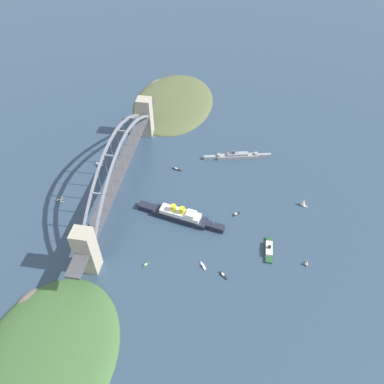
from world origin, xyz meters
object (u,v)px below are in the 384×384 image
naval_cruiser (237,156)px  small_boat_0 (203,266)px  seaplane_taxiing_near_bridge (61,200)px  seaplane_second_in_formation (100,164)px  ocean_liner (180,215)px  small_boat_5 (236,214)px  small_boat_3 (177,169)px  small_boat_6 (303,202)px  small_boat_4 (223,275)px  small_boat_1 (307,263)px  harbor_ferry_steamer (269,249)px  harbor_arch_bridge (121,170)px  small_boat_2 (146,265)px

naval_cruiser → small_boat_0: naval_cruiser is taller
seaplane_taxiing_near_bridge → seaplane_second_in_formation: 68.29m
ocean_liner → small_boat_5: ocean_liner is taller
seaplane_taxiing_near_bridge → small_boat_3: 138.22m
seaplane_taxiing_near_bridge → naval_cruiser: bearing=119.6°
seaplane_taxiing_near_bridge → small_boat_6: bearing=98.0°
small_boat_0 → small_boat_4: size_ratio=1.05×
small_boat_1 → harbor_ferry_steamer: bearing=-106.5°
harbor_ferry_steamer → small_boat_1: bearing=73.5°
harbor_arch_bridge → small_boat_3: size_ratio=24.22×
naval_cruiser → harbor_ferry_steamer: bearing=17.3°
naval_cruiser → small_boat_2: bearing=-22.9°
small_boat_1 → ocean_liner: bearing=-106.1°
ocean_liner → harbor_ferry_steamer: size_ratio=3.13×
seaplane_second_in_formation → small_boat_2: size_ratio=1.34×
seaplane_taxiing_near_bridge → small_boat_6: (-37.60, 267.35, 2.80)m
small_boat_3 → small_boat_6: (35.00, 149.74, 3.94)m
naval_cruiser → seaplane_taxiing_near_bridge: bearing=-60.4°
harbor_arch_bridge → small_boat_3: 74.33m
harbor_ferry_steamer → small_boat_3: size_ratio=2.71×
seaplane_second_in_formation → small_boat_0: 191.23m
small_boat_0 → naval_cruiser: bearing=173.5°
naval_cruiser → seaplane_second_in_formation: size_ratio=7.84×
ocean_liner → seaplane_second_in_formation: (-67.79, -112.78, -3.11)m
harbor_ferry_steamer → small_boat_5: (-42.39, -35.91, -1.43)m
naval_cruiser → small_boat_3: (34.24, -70.79, -2.35)m
ocean_liner → seaplane_taxiing_near_bridge: size_ratio=9.99×
naval_cruiser → seaplane_taxiing_near_bridge: size_ratio=8.57×
harbor_ferry_steamer → seaplane_second_in_formation: size_ratio=2.92×
ocean_liner → naval_cruiser: 122.19m
small_boat_1 → seaplane_taxiing_near_bridge: bearing=-98.8°
ocean_liner → small_boat_6: ocean_liner is taller
harbor_arch_bridge → harbor_ferry_steamer: 180.10m
ocean_liner → small_boat_2: bearing=-18.8°
small_boat_2 → small_boat_4: size_ratio=0.94×
small_boat_2 → small_boat_6: bearing=124.4°
small_boat_5 → small_boat_0: bearing=-20.0°
ocean_liner → naval_cruiser: bearing=154.8°
small_boat_1 → small_boat_3: 188.16m
small_boat_1 → small_boat_2: (25.48, -152.33, -2.31)m
naval_cruiser → small_boat_2: naval_cruiser is taller
seaplane_second_in_formation → small_boat_6: 245.16m
harbor_arch_bridge → small_boat_6: 205.01m
small_boat_3 → harbor_arch_bridge: bearing=-51.5°
harbor_ferry_steamer → small_boat_4: (35.63, -41.89, -1.43)m
small_boat_2 → small_boat_6: small_boat_6 is taller
small_boat_3 → ocean_liner: bearing=13.8°
harbor_arch_bridge → small_boat_6: bearing=92.2°
harbor_arch_bridge → small_boat_2: (96.91, 50.89, -28.92)m
seaplane_second_in_formation → small_boat_1: size_ratio=1.71×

